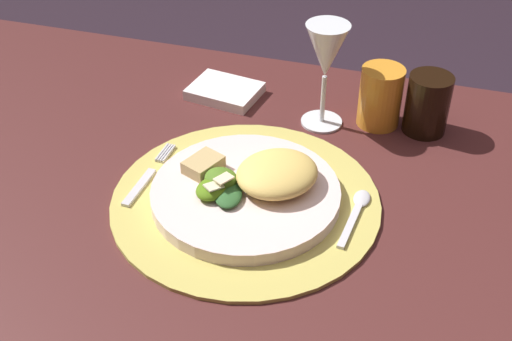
{
  "coord_description": "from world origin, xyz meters",
  "views": [
    {
      "loc": [
        0.21,
        -0.7,
        1.35
      ],
      "look_at": [
        -0.02,
        0.03,
        0.76
      ],
      "focal_mm": 46.59,
      "sensor_mm": 36.0,
      "label": 1
    }
  ],
  "objects_px": {
    "fork": "(147,177)",
    "amber_tumbler": "(380,97)",
    "spoon": "(357,209)",
    "napkin": "(225,91)",
    "dining_table": "(261,271)",
    "wine_glass": "(326,55)",
    "dinner_plate": "(246,194)",
    "dark_tumbler": "(427,104)"
  },
  "relations": [
    {
      "from": "fork",
      "to": "amber_tumbler",
      "type": "distance_m",
      "value": 0.4
    },
    {
      "from": "fork",
      "to": "napkin",
      "type": "xyz_separation_m",
      "value": [
        0.03,
        0.26,
        0.0
      ]
    },
    {
      "from": "fork",
      "to": "amber_tumbler",
      "type": "bearing_deg",
      "value": 40.56
    },
    {
      "from": "napkin",
      "to": "amber_tumbler",
      "type": "height_order",
      "value": "amber_tumbler"
    },
    {
      "from": "dining_table",
      "to": "fork",
      "type": "distance_m",
      "value": 0.24
    },
    {
      "from": "napkin",
      "to": "wine_glass",
      "type": "relative_size",
      "value": 0.67
    },
    {
      "from": "spoon",
      "to": "wine_glass",
      "type": "distance_m",
      "value": 0.26
    },
    {
      "from": "napkin",
      "to": "dark_tumbler",
      "type": "distance_m",
      "value": 0.35
    },
    {
      "from": "napkin",
      "to": "dark_tumbler",
      "type": "relative_size",
      "value": 1.19
    },
    {
      "from": "napkin",
      "to": "wine_glass",
      "type": "bearing_deg",
      "value": -11.03
    },
    {
      "from": "napkin",
      "to": "amber_tumbler",
      "type": "xyz_separation_m",
      "value": [
        0.27,
        -0.01,
        0.04
      ]
    },
    {
      "from": "dark_tumbler",
      "to": "dining_table",
      "type": "bearing_deg",
      "value": -130.61
    },
    {
      "from": "amber_tumbler",
      "to": "fork",
      "type": "bearing_deg",
      "value": -139.44
    },
    {
      "from": "wine_glass",
      "to": "dark_tumbler",
      "type": "height_order",
      "value": "wine_glass"
    },
    {
      "from": "dinner_plate",
      "to": "spoon",
      "type": "height_order",
      "value": "dinner_plate"
    },
    {
      "from": "dinner_plate",
      "to": "amber_tumbler",
      "type": "height_order",
      "value": "amber_tumbler"
    },
    {
      "from": "dinner_plate",
      "to": "spoon",
      "type": "relative_size",
      "value": 2.11
    },
    {
      "from": "fork",
      "to": "napkin",
      "type": "distance_m",
      "value": 0.27
    },
    {
      "from": "amber_tumbler",
      "to": "dark_tumbler",
      "type": "xyz_separation_m",
      "value": [
        0.07,
        0.0,
        -0.0
      ]
    },
    {
      "from": "dinner_plate",
      "to": "wine_glass",
      "type": "distance_m",
      "value": 0.26
    },
    {
      "from": "wine_glass",
      "to": "amber_tumbler",
      "type": "distance_m",
      "value": 0.12
    },
    {
      "from": "spoon",
      "to": "wine_glass",
      "type": "bearing_deg",
      "value": 114.8
    },
    {
      "from": "dining_table",
      "to": "spoon",
      "type": "xyz_separation_m",
      "value": [
        0.14,
        0.0,
        0.16
      ]
    },
    {
      "from": "dining_table",
      "to": "napkin",
      "type": "bearing_deg",
      "value": 119.89
    },
    {
      "from": "spoon",
      "to": "napkin",
      "type": "relative_size",
      "value": 1.07
    },
    {
      "from": "dinner_plate",
      "to": "wine_glass",
      "type": "height_order",
      "value": "wine_glass"
    },
    {
      "from": "napkin",
      "to": "dark_tumbler",
      "type": "xyz_separation_m",
      "value": [
        0.35,
        -0.01,
        0.04
      ]
    },
    {
      "from": "fork",
      "to": "dark_tumbler",
      "type": "xyz_separation_m",
      "value": [
        0.37,
        0.26,
        0.04
      ]
    },
    {
      "from": "dinner_plate",
      "to": "spoon",
      "type": "bearing_deg",
      "value": 8.2
    },
    {
      "from": "dinner_plate",
      "to": "dark_tumbler",
      "type": "bearing_deg",
      "value": 49.62
    },
    {
      "from": "dark_tumbler",
      "to": "spoon",
      "type": "bearing_deg",
      "value": -105.6
    },
    {
      "from": "dinner_plate",
      "to": "spoon",
      "type": "xyz_separation_m",
      "value": [
        0.15,
        0.02,
        -0.01
      ]
    },
    {
      "from": "napkin",
      "to": "dinner_plate",
      "type": "bearing_deg",
      "value": -65.13
    },
    {
      "from": "amber_tumbler",
      "to": "dining_table",
      "type": "bearing_deg",
      "value": -118.57
    },
    {
      "from": "fork",
      "to": "amber_tumbler",
      "type": "relative_size",
      "value": 1.54
    },
    {
      "from": "spoon",
      "to": "wine_glass",
      "type": "relative_size",
      "value": 0.72
    },
    {
      "from": "spoon",
      "to": "amber_tumbler",
      "type": "height_order",
      "value": "amber_tumbler"
    },
    {
      "from": "dining_table",
      "to": "amber_tumbler",
      "type": "bearing_deg",
      "value": 61.43
    },
    {
      "from": "fork",
      "to": "amber_tumbler",
      "type": "height_order",
      "value": "amber_tumbler"
    },
    {
      "from": "dinner_plate",
      "to": "napkin",
      "type": "height_order",
      "value": "dinner_plate"
    },
    {
      "from": "napkin",
      "to": "amber_tumbler",
      "type": "bearing_deg",
      "value": -1.7
    },
    {
      "from": "dinner_plate",
      "to": "dark_tumbler",
      "type": "height_order",
      "value": "dark_tumbler"
    }
  ]
}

